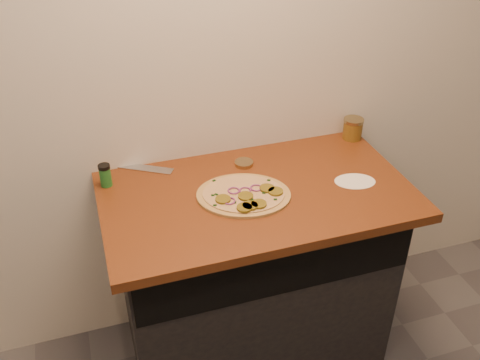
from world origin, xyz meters
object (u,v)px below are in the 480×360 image
object	(u,v)px
chefs_knife	(125,165)
spice_shaker	(105,175)
salsa_jar	(353,128)
pizza	(244,195)

from	to	relation	value
chefs_knife	spice_shaker	distance (m)	0.15
chefs_knife	salsa_jar	distance (m)	1.02
salsa_jar	pizza	bearing A→B (deg)	-154.42
salsa_jar	spice_shaker	xyz separation A→B (m)	(-1.10, -0.05, -0.00)
salsa_jar	spice_shaker	distance (m)	1.10
spice_shaker	chefs_knife	bearing A→B (deg)	53.83
pizza	chefs_knife	distance (m)	0.54
pizza	salsa_jar	xyz separation A→B (m)	(0.61, 0.29, 0.04)
pizza	spice_shaker	size ratio (longest dim) A/B	4.77
chefs_knife	salsa_jar	world-z (taller)	salsa_jar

